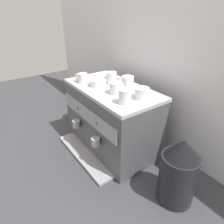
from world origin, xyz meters
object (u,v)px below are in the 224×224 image
Objects in this scene: espresso_machine at (111,119)px; ceramic_cup_2 at (116,88)px; ceramic_bowl_0 at (103,77)px; ceramic_bowl_1 at (98,83)px; ceramic_cup_5 at (127,82)px; ceramic_cup_0 at (111,78)px; milk_pitcher at (74,112)px; ceramic_cup_3 at (82,78)px; coffee_grinder at (178,172)px; ceramic_cup_1 at (142,93)px; ceramic_cup_4 at (125,96)px.

espresso_machine is 0.28m from ceramic_cup_2.
ceramic_bowl_1 reaches higher than ceramic_bowl_0.
ceramic_bowl_0 is (-0.18, 0.05, 0.25)m from espresso_machine.
ceramic_cup_5 reaches higher than ceramic_bowl_0.
ceramic_cup_0 is 0.12m from ceramic_cup_5.
milk_pitcher is at bearing -165.99° from ceramic_cup_5.
coffee_grinder is (0.77, 0.11, -0.30)m from ceramic_cup_3.
espresso_machine is 5.76× the size of ceramic_bowl_0.
ceramic_bowl_1 is at bearing -175.26° from coffee_grinder.
espresso_machine is 0.35m from ceramic_cup_1.
ceramic_cup_1 is 1.19× the size of ceramic_cup_3.
milk_pitcher is (-0.45, -0.09, -0.42)m from ceramic_cup_0.
ceramic_cup_3 is 0.83× the size of ceramic_bowl_0.
ceramic_bowl_0 reaches higher than milk_pitcher.
espresso_machine is 0.34m from ceramic_cup_3.
ceramic_bowl_0 is at bearing 175.57° from ceramic_cup_0.
ceramic_cup_0 is 0.31m from ceramic_cup_4.
ceramic_cup_5 is (-0.18, 0.16, -0.00)m from ceramic_cup_4.
ceramic_cup_5 reaches higher than ceramic_bowl_1.
espresso_machine is at bearing -117.43° from ceramic_cup_5.
ceramic_cup_2 is 0.29× the size of coffee_grinder.
ceramic_cup_2 is at bearing -176.10° from coffee_grinder.
milk_pitcher is at bearing -174.39° from espresso_machine.
coffee_grinder is (0.34, -0.04, -0.30)m from ceramic_cup_1.
ceramic_cup_5 is (0.11, 0.05, -0.00)m from ceramic_cup_0.
ceramic_cup_2 is 1.01× the size of ceramic_bowl_1.
ceramic_cup_1 is at bearing 7.45° from milk_pitcher.
ceramic_cup_1 is at bearing -12.56° from ceramic_cup_5.
ceramic_cup_3 is 1.03× the size of ceramic_cup_4.
ceramic_bowl_0 is 1.08× the size of ceramic_bowl_1.
ceramic_cup_0 is at bearing -178.85° from ceramic_cup_1.
milk_pitcher is (-0.60, -0.02, -0.42)m from ceramic_cup_2.
ceramic_cup_5 is at bearing 23.21° from ceramic_cup_0.
ceramic_cup_2 reaches higher than milk_pitcher.
espresso_machine is at bearing -15.63° from ceramic_bowl_0.
ceramic_cup_0 is 0.93× the size of ceramic_bowl_0.
ceramic_bowl_1 is 0.59m from milk_pitcher.
ceramic_cup_2 is 0.76× the size of milk_pitcher.
ceramic_cup_1 is 0.98× the size of ceramic_bowl_0.
ceramic_cup_3 reaches higher than espresso_machine.
ceramic_cup_0 reaches higher than espresso_machine.
ceramic_cup_0 reaches higher than ceramic_bowl_1.
ceramic_bowl_1 reaches higher than espresso_machine.
ceramic_cup_2 is at bearing 14.39° from ceramic_cup_3.
ceramic_bowl_1 reaches higher than milk_pitcher.
ceramic_cup_3 is 0.52m from milk_pitcher.
ceramic_cup_1 is (0.30, 0.01, -0.01)m from ceramic_cup_0.
ceramic_cup_0 reaches higher than ceramic_bowl_0.
ceramic_bowl_1 is 0.75× the size of milk_pitcher.
ceramic_bowl_1 is (0.10, -0.10, 0.00)m from ceramic_bowl_0.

